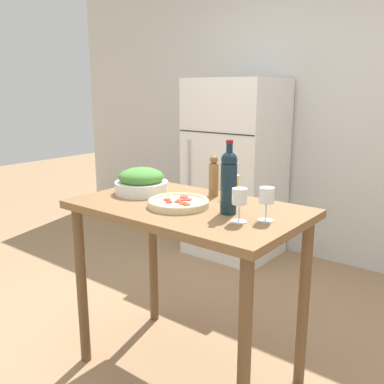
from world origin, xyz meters
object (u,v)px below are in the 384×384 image
(salad_bowl, at_px, (141,182))
(wine_glass_far, at_px, (267,198))
(wine_bottle, at_px, (229,181))
(wine_glass_near, at_px, (240,199))
(salt_canister, at_px, (231,187))
(pepper_mill, at_px, (214,177))
(homemade_pizza, at_px, (178,203))
(refrigerator, at_px, (235,169))

(salad_bowl, bearing_deg, wine_glass_far, -2.02)
(wine_bottle, xyz_separation_m, wine_glass_near, (0.11, -0.08, -0.05))
(wine_bottle, distance_m, wine_glass_near, 0.15)
(salt_canister, bearing_deg, pepper_mill, -174.38)
(wine_glass_near, height_order, salad_bowl, wine_glass_near)
(wine_glass_far, distance_m, homemade_pizza, 0.47)
(wine_glass_near, distance_m, wine_glass_far, 0.12)
(wine_glass_far, bearing_deg, wine_bottle, -177.91)
(refrigerator, bearing_deg, wine_glass_near, -57.11)
(wine_glass_near, xyz_separation_m, wine_glass_far, (0.08, 0.09, -0.00))
(wine_bottle, distance_m, pepper_mill, 0.35)
(wine_glass_near, relative_size, salt_canister, 1.18)
(homemade_pizza, bearing_deg, wine_glass_far, 7.44)
(wine_glass_near, relative_size, pepper_mill, 0.68)
(wine_bottle, bearing_deg, salad_bowl, 176.65)
(salt_canister, bearing_deg, wine_glass_near, -52.14)
(pepper_mill, bearing_deg, wine_bottle, -43.15)
(wine_bottle, relative_size, wine_glass_far, 2.28)
(refrigerator, relative_size, wine_bottle, 4.69)
(wine_glass_far, bearing_deg, salad_bowl, 177.98)
(wine_bottle, xyz_separation_m, salt_canister, (-0.14, 0.25, -0.09))
(salad_bowl, bearing_deg, refrigerator, 104.36)
(refrigerator, height_order, homemade_pizza, refrigerator)
(salad_bowl, relative_size, salt_canister, 2.31)
(refrigerator, bearing_deg, homemade_pizza, -66.15)
(wine_bottle, relative_size, homemade_pizza, 1.13)
(salad_bowl, height_order, homemade_pizza, salad_bowl)
(wine_glass_near, bearing_deg, pepper_mill, 138.83)
(salad_bowl, xyz_separation_m, salt_canister, (0.46, 0.21, -0.00))
(pepper_mill, bearing_deg, wine_glass_near, -41.17)
(homemade_pizza, bearing_deg, salt_canister, 68.80)
(homemade_pizza, bearing_deg, wine_glass_near, -4.46)
(refrigerator, relative_size, pepper_mill, 7.29)
(pepper_mill, relative_size, salad_bowl, 0.75)
(homemade_pizza, relative_size, salt_canister, 2.38)
(refrigerator, relative_size, salt_canister, 12.62)
(salad_bowl, bearing_deg, wine_bottle, -3.35)
(refrigerator, distance_m, wine_bottle, 1.97)
(wine_glass_far, bearing_deg, salt_canister, 144.75)
(wine_bottle, distance_m, salad_bowl, 0.61)
(wine_bottle, bearing_deg, homemade_pizza, -168.63)
(wine_glass_near, xyz_separation_m, salt_canister, (-0.25, 0.33, -0.04))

